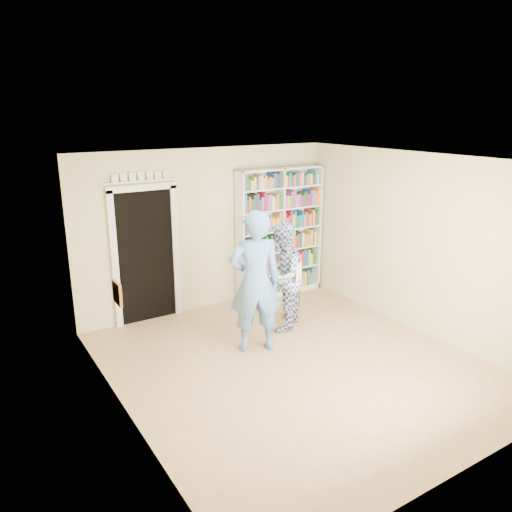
{
  "coord_description": "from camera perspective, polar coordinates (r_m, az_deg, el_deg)",
  "views": [
    {
      "loc": [
        -3.62,
        -4.81,
        3.28
      ],
      "look_at": [
        -0.05,
        0.9,
        1.3
      ],
      "focal_mm": 35.0,
      "sensor_mm": 36.0,
      "label": 1
    }
  ],
  "objects": [
    {
      "name": "wall_back",
      "position": [
        8.38,
        -5.56,
        3.0
      ],
      "size": [
        4.5,
        0.0,
        4.5
      ],
      "primitive_type": "plane",
      "rotation": [
        1.57,
        0.0,
        0.0
      ],
      "color": "beige",
      "rests_on": "floor"
    },
    {
      "name": "wall_right",
      "position": [
        7.83,
        18.04,
        1.3
      ],
      "size": [
        0.0,
        5.0,
        5.0
      ],
      "primitive_type": "plane",
      "rotation": [
        1.57,
        0.0,
        -1.57
      ],
      "color": "beige",
      "rests_on": "floor"
    },
    {
      "name": "doorway",
      "position": [
        7.99,
        -12.51,
        0.75
      ],
      "size": [
        1.1,
        0.08,
        2.43
      ],
      "color": "black",
      "rests_on": "floor"
    },
    {
      "name": "man_plaid",
      "position": [
        7.6,
        2.99,
        -2.37
      ],
      "size": [
        1.03,
        1.01,
        1.68
      ],
      "primitive_type": "imported",
      "rotation": [
        0.0,
        0.0,
        3.83
      ],
      "color": "navy",
      "rests_on": "floor"
    },
    {
      "name": "wall_art",
      "position": [
        5.53,
        -15.57,
        -4.11
      ],
      "size": [
        0.03,
        0.25,
        0.25
      ],
      "primitive_type": "cube",
      "color": "brown",
      "rests_on": "wall_left"
    },
    {
      "name": "ceiling",
      "position": [
        6.05,
        4.99,
        10.84
      ],
      "size": [
        5.0,
        5.0,
        0.0
      ],
      "primitive_type": "plane",
      "rotation": [
        3.14,
        0.0,
        0.0
      ],
      "color": "white",
      "rests_on": "wall_back"
    },
    {
      "name": "man_blue",
      "position": [
        6.85,
        -0.09,
        -2.98
      ],
      "size": [
        0.85,
        0.7,
        2.01
      ],
      "primitive_type": "imported",
      "rotation": [
        0.0,
        0.0,
        2.79
      ],
      "color": "#5986C5",
      "rests_on": "floor"
    },
    {
      "name": "bookshelf",
      "position": [
        8.96,
        2.67,
        2.74
      ],
      "size": [
        1.68,
        0.32,
        2.31
      ],
      "rotation": [
        0.0,
        0.0,
        0.36
      ],
      "color": "white",
      "rests_on": "floor"
    },
    {
      "name": "paper_sheet",
      "position": [
        7.47,
        4.91,
        -1.81
      ],
      "size": [
        0.18,
        0.11,
        0.28
      ],
      "primitive_type": "cube",
      "rotation": [
        0.0,
        0.0,
        0.52
      ],
      "color": "white",
      "rests_on": "man_plaid"
    },
    {
      "name": "floor",
      "position": [
        6.85,
        4.42,
        -12.25
      ],
      "size": [
        5.0,
        5.0,
        0.0
      ],
      "primitive_type": "plane",
      "color": "#A77D50",
      "rests_on": "ground"
    },
    {
      "name": "wall_left",
      "position": [
        5.36,
        -15.11,
        -5.3
      ],
      "size": [
        0.0,
        5.0,
        5.0
      ],
      "primitive_type": "plane",
      "rotation": [
        1.57,
        0.0,
        1.57
      ],
      "color": "beige",
      "rests_on": "floor"
    }
  ]
}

